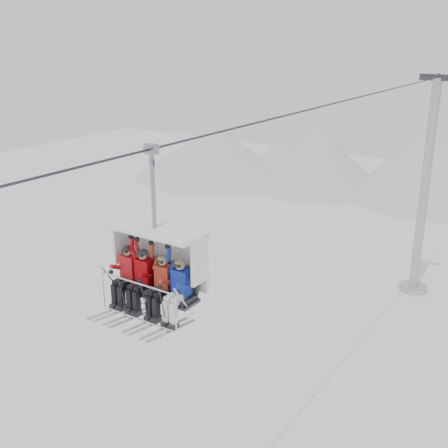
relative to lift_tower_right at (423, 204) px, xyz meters
The scene contains 7 objects.
lift_tower_right is the anchor object (origin of this frame).
haul_cable 23.25m from the lift_tower_right, 90.00° to the right, with size 0.06×0.06×50.00m, color #303035.
chairlift_carrier 25.23m from the lift_tower_right, 90.00° to the right, with size 2.41×1.17×3.98m.
skier_far_left 25.46m from the lift_tower_right, 91.84° to the right, with size 0.41×1.69×1.62m.
skier_center_left 25.45m from the lift_tower_right, 90.73° to the right, with size 0.41×1.69×1.64m.
skier_center_right 25.45m from the lift_tower_right, 89.35° to the right, with size 0.40×1.69×1.61m.
skier_far_right 25.46m from the lift_tower_right, 88.19° to the right, with size 0.41×1.69×1.64m.
Camera 1 is at (8.05, -12.11, 15.72)m, focal length 45.00 mm.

